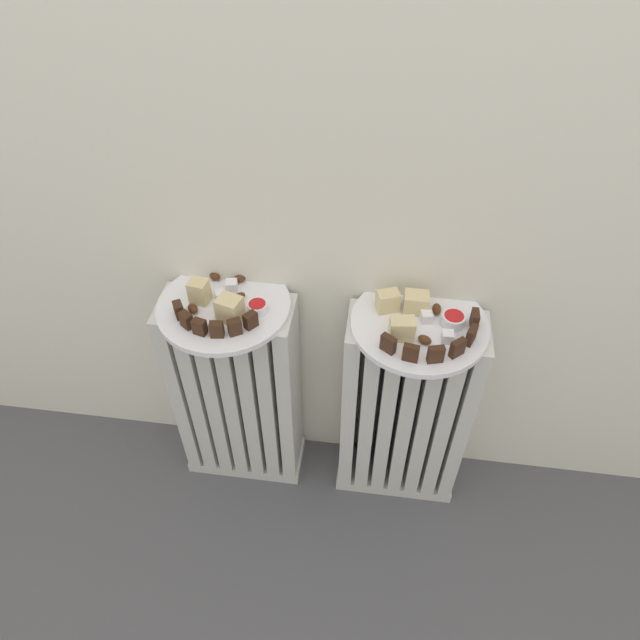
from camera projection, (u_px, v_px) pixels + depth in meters
name	position (u px, v px, depth m)	size (l,w,h in m)	color
ground_plane	(304.00, 571.00, 1.32)	(6.00, 6.00, 0.00)	#4C4C51
radiator_left	(238.00, 394.00, 1.35)	(0.29, 0.13, 0.55)	silver
radiator_right	(404.00, 412.00, 1.31)	(0.29, 0.13, 0.55)	silver
plate_left	(224.00, 306.00, 1.15)	(0.27, 0.27, 0.01)	white
plate_right	(419.00, 324.00, 1.11)	(0.27, 0.27, 0.01)	white
dark_cake_slice_left_0	(179.00, 310.00, 1.10)	(0.03, 0.02, 0.03)	#382114
dark_cake_slice_left_1	(186.00, 320.00, 1.08)	(0.03, 0.02, 0.03)	#382114
dark_cake_slice_left_2	(200.00, 327.00, 1.07)	(0.03, 0.02, 0.03)	#382114
dark_cake_slice_left_3	(217.00, 329.00, 1.07)	(0.03, 0.02, 0.03)	#382114
dark_cake_slice_left_4	(235.00, 327.00, 1.07)	(0.03, 0.02, 0.03)	#382114
dark_cake_slice_left_5	(251.00, 320.00, 1.08)	(0.03, 0.02, 0.03)	#382114
marble_cake_slice_left_0	(199.00, 291.00, 1.13)	(0.04, 0.03, 0.05)	beige
marble_cake_slice_left_1	(230.00, 309.00, 1.09)	(0.04, 0.04, 0.05)	beige
turkish_delight_left_0	(232.00, 286.00, 1.16)	(0.02, 0.02, 0.02)	white
turkish_delight_left_1	(220.00, 295.00, 1.14)	(0.02, 0.02, 0.02)	white
medjool_date_left_0	(193.00, 309.00, 1.12)	(0.03, 0.02, 0.02)	#4C2814
medjool_date_left_1	(240.00, 278.00, 1.19)	(0.03, 0.02, 0.02)	#4C2814
medjool_date_left_2	(239.00, 296.00, 1.15)	(0.03, 0.01, 0.01)	#4C2814
medjool_date_left_3	(215.00, 276.00, 1.19)	(0.03, 0.02, 0.02)	#4C2814
jam_bowl_left	(257.00, 307.00, 1.12)	(0.04, 0.04, 0.02)	white
dark_cake_slice_right_0	(388.00, 344.00, 1.04)	(0.03, 0.01, 0.04)	#382114
dark_cake_slice_right_1	(411.00, 353.00, 1.02)	(0.03, 0.01, 0.04)	#382114
dark_cake_slice_right_2	(436.00, 354.00, 1.02)	(0.03, 0.01, 0.04)	#382114
dark_cake_slice_right_3	(458.00, 348.00, 1.03)	(0.03, 0.01, 0.04)	#382114
dark_cake_slice_right_4	(471.00, 335.00, 1.05)	(0.03, 0.01, 0.04)	#382114
dark_cake_slice_right_5	(475.00, 319.00, 1.08)	(0.03, 0.01, 0.04)	#382114
marble_cake_slice_right_0	(402.00, 329.00, 1.06)	(0.05, 0.03, 0.04)	beige
marble_cake_slice_right_1	(388.00, 301.00, 1.12)	(0.04, 0.03, 0.04)	beige
marble_cake_slice_right_2	(416.00, 303.00, 1.11)	(0.05, 0.04, 0.04)	beige
turkish_delight_right_0	(426.00, 317.00, 1.10)	(0.02, 0.02, 0.02)	white
turkish_delight_right_1	(448.00, 337.00, 1.06)	(0.02, 0.02, 0.02)	white
medjool_date_right_0	(425.00, 340.00, 1.06)	(0.03, 0.02, 0.02)	#4C2814
medjool_date_right_1	(437.00, 309.00, 1.12)	(0.03, 0.02, 0.02)	#4C2814
jam_bowl_right	(453.00, 320.00, 1.09)	(0.05, 0.05, 0.02)	white
fork	(218.00, 315.00, 1.12)	(0.02, 0.11, 0.00)	#B7B7BC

